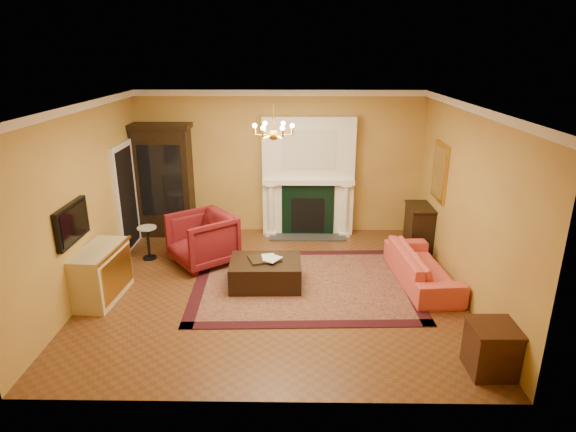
{
  "coord_description": "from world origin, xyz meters",
  "views": [
    {
      "loc": [
        0.32,
        -7.18,
        3.76
      ],
      "look_at": [
        0.21,
        0.3,
        1.17
      ],
      "focal_mm": 30.0,
      "sensor_mm": 36.0,
      "label": 1
    }
  ],
  "objects_px": {
    "china_cabinet": "(165,183)",
    "leather_ottoman": "(266,273)",
    "end_table": "(491,350)",
    "console_table": "(419,228)",
    "coral_sofa": "(423,261)",
    "commode": "(101,274)",
    "wingback_armchair": "(202,237)",
    "pedestal_table": "(148,240)"
  },
  "relations": [
    {
      "from": "china_cabinet",
      "to": "coral_sofa",
      "type": "bearing_deg",
      "value": -23.96
    },
    {
      "from": "wingback_armchair",
      "to": "coral_sofa",
      "type": "relative_size",
      "value": 0.53
    },
    {
      "from": "console_table",
      "to": "china_cabinet",
      "type": "bearing_deg",
      "value": 173.22
    },
    {
      "from": "commode",
      "to": "coral_sofa",
      "type": "distance_m",
      "value": 5.25
    },
    {
      "from": "console_table",
      "to": "leather_ottoman",
      "type": "xyz_separation_m",
      "value": [
        -2.94,
        -1.67,
        -0.19
      ]
    },
    {
      "from": "china_cabinet",
      "to": "console_table",
      "type": "xyz_separation_m",
      "value": [
        5.18,
        -0.72,
        -0.7
      ]
    },
    {
      "from": "china_cabinet",
      "to": "end_table",
      "type": "bearing_deg",
      "value": -41.42
    },
    {
      "from": "pedestal_table",
      "to": "console_table",
      "type": "distance_m",
      "value": 5.25
    },
    {
      "from": "coral_sofa",
      "to": "console_table",
      "type": "xyz_separation_m",
      "value": [
        0.3,
        1.53,
        0.03
      ]
    },
    {
      "from": "wingback_armchair",
      "to": "coral_sofa",
      "type": "height_order",
      "value": "wingback_armchair"
    },
    {
      "from": "commode",
      "to": "console_table",
      "type": "relative_size",
      "value": 1.34
    },
    {
      "from": "china_cabinet",
      "to": "console_table",
      "type": "height_order",
      "value": "china_cabinet"
    },
    {
      "from": "wingback_armchair",
      "to": "pedestal_table",
      "type": "relative_size",
      "value": 1.64
    },
    {
      "from": "coral_sofa",
      "to": "leather_ottoman",
      "type": "bearing_deg",
      "value": 87.99
    },
    {
      "from": "wingback_armchair",
      "to": "coral_sofa",
      "type": "bearing_deg",
      "value": 41.36
    },
    {
      "from": "wingback_armchair",
      "to": "console_table",
      "type": "xyz_separation_m",
      "value": [
        4.15,
        0.81,
        -0.1
      ]
    },
    {
      "from": "console_table",
      "to": "leather_ottoman",
      "type": "distance_m",
      "value": 3.39
    },
    {
      "from": "pedestal_table",
      "to": "coral_sofa",
      "type": "height_order",
      "value": "coral_sofa"
    },
    {
      "from": "pedestal_table",
      "to": "end_table",
      "type": "bearing_deg",
      "value": -32.75
    },
    {
      "from": "leather_ottoman",
      "to": "commode",
      "type": "bearing_deg",
      "value": -171.0
    },
    {
      "from": "end_table",
      "to": "leather_ottoman",
      "type": "height_order",
      "value": "end_table"
    },
    {
      "from": "coral_sofa",
      "to": "commode",
      "type": "bearing_deg",
      "value": 91.56
    },
    {
      "from": "china_cabinet",
      "to": "pedestal_table",
      "type": "relative_size",
      "value": 3.54
    },
    {
      "from": "end_table",
      "to": "wingback_armchair",
      "type": "bearing_deg",
      "value": 142.65
    },
    {
      "from": "commode",
      "to": "coral_sofa",
      "type": "xyz_separation_m",
      "value": [
        5.21,
        0.61,
        -0.03
      ]
    },
    {
      "from": "leather_ottoman",
      "to": "china_cabinet",
      "type": "bearing_deg",
      "value": 131.76
    },
    {
      "from": "wingback_armchair",
      "to": "commode",
      "type": "xyz_separation_m",
      "value": [
        -1.36,
        -1.33,
        -0.1
      ]
    },
    {
      "from": "commode",
      "to": "end_table",
      "type": "bearing_deg",
      "value": -13.85
    },
    {
      "from": "pedestal_table",
      "to": "wingback_armchair",
      "type": "bearing_deg",
      "value": -10.34
    },
    {
      "from": "wingback_armchair",
      "to": "end_table",
      "type": "height_order",
      "value": "wingback_armchair"
    },
    {
      "from": "wingback_armchair",
      "to": "leather_ottoman",
      "type": "distance_m",
      "value": 1.51
    },
    {
      "from": "wingback_armchair",
      "to": "pedestal_table",
      "type": "height_order",
      "value": "wingback_armchair"
    },
    {
      "from": "commode",
      "to": "console_table",
      "type": "bearing_deg",
      "value": 25.51
    },
    {
      "from": "commode",
      "to": "china_cabinet",
      "type": "bearing_deg",
      "value": 87.7
    },
    {
      "from": "end_table",
      "to": "leather_ottoman",
      "type": "relative_size",
      "value": 0.52
    },
    {
      "from": "console_table",
      "to": "leather_ottoman",
      "type": "height_order",
      "value": "console_table"
    },
    {
      "from": "china_cabinet",
      "to": "coral_sofa",
      "type": "height_order",
      "value": "china_cabinet"
    },
    {
      "from": "china_cabinet",
      "to": "pedestal_table",
      "type": "bearing_deg",
      "value": -90.47
    },
    {
      "from": "console_table",
      "to": "leather_ottoman",
      "type": "bearing_deg",
      "value": -149.16
    },
    {
      "from": "leather_ottoman",
      "to": "end_table",
      "type": "bearing_deg",
      "value": -39.36
    },
    {
      "from": "china_cabinet",
      "to": "leather_ottoman",
      "type": "xyz_separation_m",
      "value": [
        2.24,
        -2.4,
        -0.89
      ]
    },
    {
      "from": "commode",
      "to": "leather_ottoman",
      "type": "relative_size",
      "value": 0.97
    }
  ]
}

